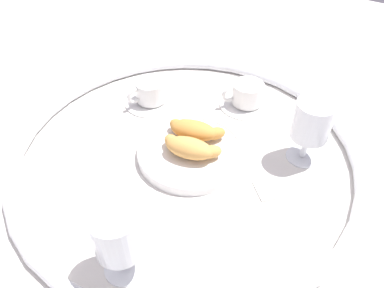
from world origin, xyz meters
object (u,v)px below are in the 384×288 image
Objects in this scene: coffee_cup_near at (151,94)px; sugar_packet at (265,190)px; juice_glass_left at (118,235)px; coffee_cup_far at (247,96)px; croissant_small at (195,130)px; pastry_plate at (192,150)px; croissant_large at (190,148)px; juice_glass_right at (312,123)px.

sugar_packet is (0.36, -0.12, -0.02)m from coffee_cup_near.
coffee_cup_far is at bearing 93.23° from juice_glass_left.
coffee_cup_far is at bearing 167.77° from sugar_packet.
juice_glass_left reaches higher than coffee_cup_far.
pastry_plate is at bearing -69.88° from croissant_small.
croissant_large is 0.99× the size of coffee_cup_far.
coffee_cup_near is 0.24m from coffee_cup_far.
croissant_small is at bearing -157.51° from juice_glass_right.
juice_glass_left reaches higher than coffee_cup_near.
juice_glass_right reaches higher than sugar_packet.
croissant_large and croissant_small have the same top height.
pastry_plate is 0.18m from sugar_packet.
juice_glass_right is at bearing 121.78° from sugar_packet.
juice_glass_right is at bearing 68.64° from juice_glass_left.
juice_glass_right reaches higher than coffee_cup_near.
sugar_packet is (0.13, 0.27, -0.09)m from juice_glass_left.
coffee_cup_near is (-0.20, 0.13, -0.02)m from croissant_large.
croissant_large is at bearing -33.12° from coffee_cup_near.
juice_glass_right is (0.19, 0.14, 0.05)m from croissant_large.
coffee_cup_near is 0.40m from juice_glass_right.
croissant_large is at bearing -68.18° from pastry_plate.
coffee_cup_near is at bearing 146.88° from croissant_large.
croissant_small is at bearing -23.50° from coffee_cup_near.
juice_glass_left is (0.24, -0.38, 0.07)m from coffee_cup_near.
juice_glass_left is 1.00× the size of juice_glass_right.
croissant_large reaches higher than coffee_cup_near.
croissant_small is 0.97× the size of coffee_cup_far.
juice_glass_left reaches higher than pastry_plate.
sugar_packet is (0.17, -0.01, -0.01)m from pastry_plate.
croissant_large is 0.25m from coffee_cup_far.
juice_glass_left is (0.04, -0.26, 0.05)m from croissant_large.
juice_glass_left is (0.03, -0.50, 0.07)m from coffee_cup_far.
sugar_packet is at bearing 64.71° from juice_glass_left.
juice_glass_left is 0.31m from sugar_packet.
pastry_plate is 1.67× the size of coffee_cup_near.
juice_glass_left is at bearing -79.20° from croissant_small.
juice_glass_left is (0.05, -0.28, 0.08)m from pastry_plate.
sugar_packet is at bearing -17.88° from coffee_cup_near.
pastry_plate is at bearing -139.34° from sugar_packet.
coffee_cup_near is at bearing 150.60° from pastry_plate.
juice_glass_right is 0.16m from sugar_packet.
coffee_cup_far is at bearing 84.92° from pastry_plate.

